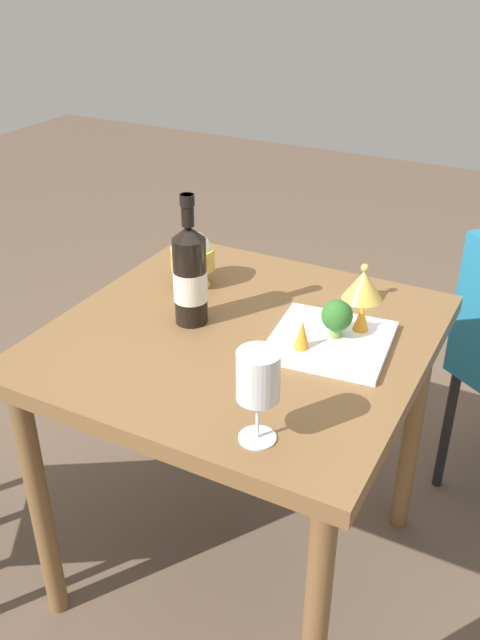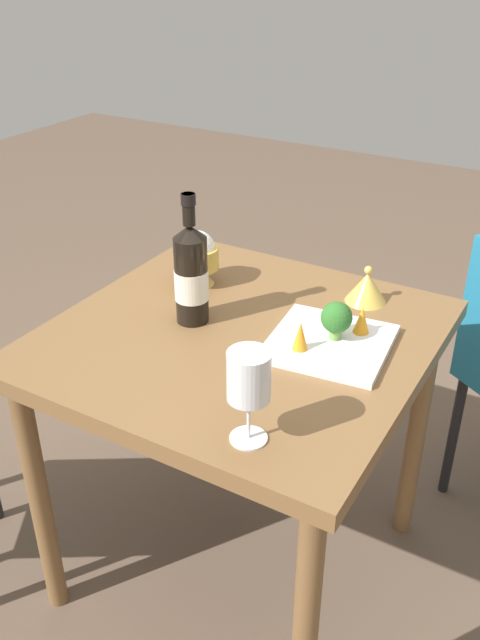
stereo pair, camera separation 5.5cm
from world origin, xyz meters
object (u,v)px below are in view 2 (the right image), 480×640
at_px(wine_glass, 249,378).
at_px(rice_bowl, 197,257).
at_px(broccoli_floret, 336,318).
at_px(carrot_garnish_right, 362,320).
at_px(serving_plate, 329,343).
at_px(rice_bowl_lid, 367,287).
at_px(carrot_garnish_left, 300,336).
at_px(wine_bottle, 191,274).

height_order(wine_glass, rice_bowl, wine_glass).
height_order(rice_bowl, broccoli_floret, rice_bowl).
bearing_deg(carrot_garnish_right, serving_plate, 145.30).
height_order(rice_bowl_lid, broccoli_floret, broccoli_floret).
bearing_deg(carrot_garnish_right, rice_bowl, 84.07).
height_order(serving_plate, carrot_garnish_left, carrot_garnish_left).
height_order(wine_bottle, wine_glass, wine_bottle).
distance_m(broccoli_floret, carrot_garnish_right, 0.07).
relative_size(wine_bottle, serving_plate, 1.10).
bearing_deg(carrot_garnish_left, serving_plate, -31.61).
distance_m(rice_bowl, carrot_garnish_left, 0.41).
bearing_deg(carrot_garnish_right, wine_bottle, 107.80).
relative_size(wine_glass, rice_bowl_lid, 1.79).
bearing_deg(wine_bottle, broccoli_floret, -78.95).
bearing_deg(rice_bowl, serving_plate, -105.24).
bearing_deg(rice_bowl, wine_bottle, -150.15).
bearing_deg(broccoli_floret, carrot_garnish_right, -35.57).
bearing_deg(rice_bowl_lid, broccoli_floret, -176.07).
xyz_separation_m(rice_bowl_lid, broccoli_floret, (-0.22, -0.02, 0.03)).
bearing_deg(serving_plate, rice_bowl_lid, 2.06).
distance_m(rice_bowl_lid, broccoli_floret, 0.23).
bearing_deg(rice_bowl_lid, rice_bowl, 107.01).
xyz_separation_m(wine_glass, rice_bowl_lid, (0.59, 0.01, -0.09)).
height_order(wine_glass, broccoli_floret, wine_glass).
bearing_deg(rice_bowl, rice_bowl_lid, -72.99).
bearing_deg(rice_bowl, carrot_garnish_left, -115.44).
bearing_deg(broccoli_floret, rice_bowl, 76.51).
distance_m(wine_bottle, serving_plate, 0.34).
distance_m(wine_glass, rice_bowl, 0.63).
xyz_separation_m(wine_bottle, broccoli_floret, (0.06, -0.33, -0.05)).
xyz_separation_m(wine_bottle, rice_bowl_lid, (0.29, -0.31, -0.08)).
relative_size(rice_bowl, rice_bowl_lid, 1.42).
xyz_separation_m(wine_bottle, carrot_garnish_right, (0.12, -0.36, -0.07)).
distance_m(rice_bowl, broccoli_floret, 0.43).
xyz_separation_m(wine_glass, broccoli_floret, (0.37, -0.00, -0.06)).
bearing_deg(carrot_garnish_right, carrot_garnish_left, 146.82).
xyz_separation_m(wine_bottle, rice_bowl, (0.16, 0.09, -0.04)).
bearing_deg(wine_glass, broccoli_floret, -0.73).
distance_m(wine_bottle, carrot_garnish_left, 0.29).
bearing_deg(carrot_garnish_left, broccoli_floret, -31.44).
relative_size(rice_bowl, broccoli_floret, 1.65).
xyz_separation_m(wine_bottle, serving_plate, (0.05, -0.32, -0.11)).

